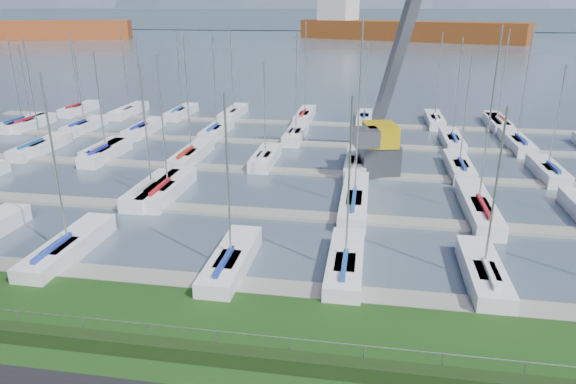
# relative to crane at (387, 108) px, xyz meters

# --- Properties ---
(water) EXTENTS (800.00, 540.00, 0.20)m
(water) POSITION_rel_crane_xyz_m (-6.07, 232.03, -5.73)
(water) COLOR #465667
(hedge) EXTENTS (80.00, 0.70, 0.70)m
(hedge) POSITION_rel_crane_xyz_m (-6.07, -28.37, -4.98)
(hedge) COLOR black
(hedge) RESTS_ON grass
(fence) EXTENTS (80.00, 0.04, 0.04)m
(fence) POSITION_rel_crane_xyz_m (-6.07, -27.97, -4.13)
(fence) COLOR #919399
(fence) RESTS_ON grass
(foothill) EXTENTS (900.00, 80.00, 12.00)m
(foothill) POSITION_rel_crane_xyz_m (-6.07, 302.03, 0.67)
(foothill) COLOR #475968
(foothill) RESTS_ON water
(docks) EXTENTS (90.00, 41.60, 0.25)m
(docks) POSITION_rel_crane_xyz_m (-6.07, -1.97, -5.55)
(docks) COLOR slate
(docks) RESTS_ON water
(crane) EXTENTS (6.82, 13.16, 22.35)m
(crane) POSITION_rel_crane_xyz_m (0.00, 0.00, 0.00)
(crane) COLOR #4F5056
(crane) RESTS_ON water
(cargo_ship_west) EXTENTS (93.88, 48.48, 21.50)m
(cargo_ship_west) POSITION_rel_crane_xyz_m (-157.53, 162.35, -1.73)
(cargo_ship_west) COLOR brown
(cargo_ship_west) RESTS_ON water
(cargo_ship_mid) EXTENTS (94.63, 53.41, 21.50)m
(cargo_ship_mid) POSITION_rel_crane_xyz_m (8.14, 187.65, -1.74)
(cargo_ship_mid) COLOR brown
(cargo_ship_mid) RESTS_ON water
(sailboat_fleet) EXTENTS (76.03, 50.42, 13.73)m
(sailboat_fleet) POSITION_rel_crane_xyz_m (-7.46, 0.71, 0.05)
(sailboat_fleet) COLOR maroon
(sailboat_fleet) RESTS_ON water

